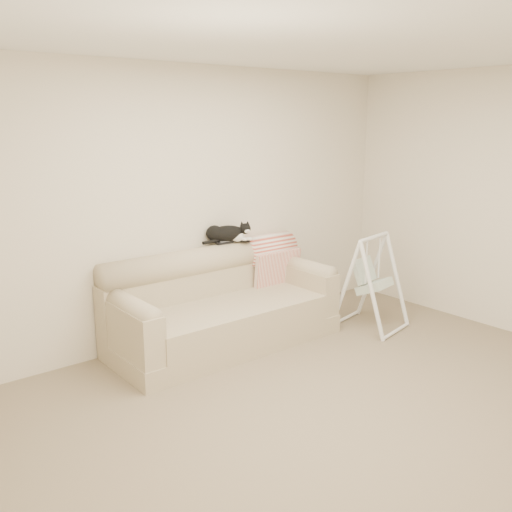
{
  "coord_description": "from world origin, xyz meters",
  "views": [
    {
      "loc": [
        -2.93,
        -2.62,
        2.11
      ],
      "look_at": [
        0.21,
        1.27,
        0.9
      ],
      "focal_mm": 40.0,
      "sensor_mm": 36.0,
      "label": 1
    }
  ],
  "objects": [
    {
      "name": "sofa",
      "position": [
        0.05,
        1.62,
        0.35
      ],
      "size": [
        2.2,
        0.93,
        0.9
      ],
      "color": "tan",
      "rests_on": "ground"
    },
    {
      "name": "remote_a",
      "position": [
        0.29,
        1.87,
        0.91
      ],
      "size": [
        0.18,
        0.05,
        0.03
      ],
      "color": "black",
      "rests_on": "sofa"
    },
    {
      "name": "ground_plane",
      "position": [
        0.0,
        0.0,
        0.0
      ],
      "size": [
        5.0,
        5.0,
        0.0
      ],
      "primitive_type": "plane",
      "color": "#705F48",
      "rests_on": "ground"
    },
    {
      "name": "remote_b",
      "position": [
        0.48,
        1.84,
        0.91
      ],
      "size": [
        0.17,
        0.14,
        0.02
      ],
      "color": "black",
      "rests_on": "sofa"
    },
    {
      "name": "baby_swing",
      "position": [
        1.5,
        0.99,
        0.48
      ],
      "size": [
        0.7,
        0.74,
        0.98
      ],
      "color": "white",
      "rests_on": "ground"
    },
    {
      "name": "room_shell",
      "position": [
        0.0,
        0.0,
        1.53
      ],
      "size": [
        5.04,
        4.04,
        2.6
      ],
      "color": "beige",
      "rests_on": "ground"
    },
    {
      "name": "throw_blanket",
      "position": [
        0.84,
        1.84,
        0.72
      ],
      "size": [
        0.57,
        0.38,
        0.58
      ],
      "color": "#BD4130",
      "rests_on": "sofa"
    },
    {
      "name": "tuxedo_cat",
      "position": [
        0.33,
        1.88,
        1.0
      ],
      "size": [
        0.52,
        0.32,
        0.21
      ],
      "color": "black",
      "rests_on": "sofa"
    }
  ]
}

